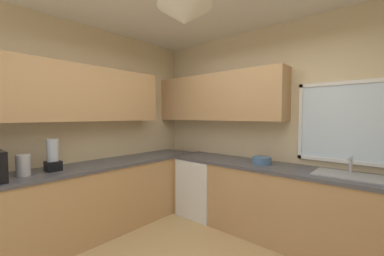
{
  "coord_description": "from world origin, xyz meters",
  "views": [
    {
      "loc": [
        1.31,
        -1.41,
        1.52
      ],
      "look_at": [
        -0.52,
        0.69,
        1.38
      ],
      "focal_mm": 22.19,
      "sensor_mm": 36.0,
      "label": 1
    }
  ],
  "objects_px": {
    "kettle": "(23,165)",
    "blender_appliance": "(53,157)",
    "dishwasher": "(203,186)",
    "bowl": "(262,160)",
    "sink_assembly": "(348,175)"
  },
  "relations": [
    {
      "from": "dishwasher",
      "to": "blender_appliance",
      "type": "xyz_separation_m",
      "value": [
        -0.66,
        -1.87,
        0.64
      ]
    },
    {
      "from": "kettle",
      "to": "sink_assembly",
      "type": "bearing_deg",
      "value": 41.09
    },
    {
      "from": "kettle",
      "to": "bowl",
      "type": "height_order",
      "value": "kettle"
    },
    {
      "from": "blender_appliance",
      "to": "kettle",
      "type": "bearing_deg",
      "value": -85.99
    },
    {
      "from": "kettle",
      "to": "blender_appliance",
      "type": "height_order",
      "value": "blender_appliance"
    },
    {
      "from": "sink_assembly",
      "to": "dishwasher",
      "type": "bearing_deg",
      "value": -178.89
    },
    {
      "from": "blender_appliance",
      "to": "bowl",
      "type": "bearing_deg",
      "value": 49.98
    },
    {
      "from": "bowl",
      "to": "blender_appliance",
      "type": "height_order",
      "value": "blender_appliance"
    },
    {
      "from": "dishwasher",
      "to": "sink_assembly",
      "type": "distance_m",
      "value": 1.94
    },
    {
      "from": "kettle",
      "to": "blender_appliance",
      "type": "distance_m",
      "value": 0.29
    },
    {
      "from": "sink_assembly",
      "to": "bowl",
      "type": "height_order",
      "value": "sink_assembly"
    },
    {
      "from": "dishwasher",
      "to": "kettle",
      "type": "bearing_deg",
      "value": -106.52
    },
    {
      "from": "dishwasher",
      "to": "sink_assembly",
      "type": "relative_size",
      "value": 1.38
    },
    {
      "from": "sink_assembly",
      "to": "bowl",
      "type": "distance_m",
      "value": 0.94
    },
    {
      "from": "kettle",
      "to": "sink_assembly",
      "type": "height_order",
      "value": "kettle"
    }
  ]
}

